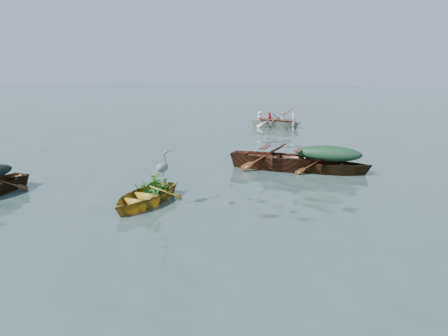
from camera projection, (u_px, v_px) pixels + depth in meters
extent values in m
plane|color=#3A514C|center=(187.00, 194.00, 12.20)|extent=(140.00, 140.00, 0.00)
imported|color=#B57B23|center=(144.00, 205.00, 11.30)|extent=(1.83, 3.29, 0.83)
imported|color=#44260F|center=(327.00, 173.00, 14.64)|extent=(4.18, 2.17, 0.91)
imported|color=#5C3017|center=(281.00, 170.00, 15.12)|extent=(5.22, 2.50, 1.21)
imported|color=silver|center=(276.00, 128.00, 25.46)|extent=(4.17, 1.64, 0.96)
ellipsoid|color=#193D23|center=(328.00, 152.00, 14.48)|extent=(2.30, 1.19, 0.52)
imported|color=#1B6019|center=(155.00, 173.00, 11.62)|extent=(0.84, 1.00, 0.60)
imported|color=silver|center=(276.00, 113.00, 25.27)|extent=(2.95, 1.39, 0.76)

